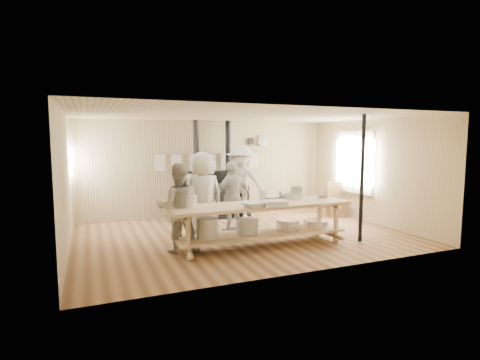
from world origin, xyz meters
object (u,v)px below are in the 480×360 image
object	(u,v)px
stove	(213,198)
roasting_pan	(275,203)
cook_left	(179,208)
cook_right	(233,197)
cook_far_left	(208,199)
cook_by_window	(241,182)
cook_center	(202,196)
prep_table	(261,220)
chair	(336,206)

from	to	relation	value
stove	roasting_pan	distance (m)	3.37
stove	roasting_pan	bearing A→B (deg)	-87.71
cook_left	cook_right	size ratio (longest dim) A/B	1.03
stove	roasting_pan	world-z (taller)	stove
stove	cook_far_left	xyz separation A→B (m)	(-0.73, -1.91, 0.31)
cook_right	cook_by_window	bearing A→B (deg)	-132.48
cook_far_left	cook_by_window	xyz separation A→B (m)	(1.34, 1.43, 0.15)
roasting_pan	cook_left	bearing A→B (deg)	160.86
cook_far_left	cook_center	world-z (taller)	cook_center
cook_right	cook_by_window	world-z (taller)	cook_by_window
prep_table	cook_left	distance (m)	1.62
cook_far_left	chair	world-z (taller)	cook_far_left
cook_left	cook_right	distance (m)	1.75
cook_right	chair	bearing A→B (deg)	176.98
prep_table	cook_by_window	world-z (taller)	cook_by_window
cook_center	roasting_pan	bearing A→B (deg)	127.46
cook_left	cook_by_window	world-z (taller)	cook_by_window
prep_table	cook_right	xyz separation A→B (m)	(-0.11, 1.24, 0.29)
cook_left	cook_right	xyz separation A→B (m)	(1.46, 0.98, -0.03)
cook_far_left	cook_left	size ratio (longest dim) A/B	0.99
prep_table	cook_far_left	world-z (taller)	cook_far_left
stove	chair	bearing A→B (deg)	-20.52
cook_by_window	roasting_pan	xyz separation A→B (m)	(-0.48, -2.87, -0.08)
cook_right	roasting_pan	world-z (taller)	cook_right
prep_table	cook_by_window	xyz separation A→B (m)	(0.61, 2.54, 0.46)
roasting_pan	prep_table	bearing A→B (deg)	112.42
cook_right	stove	bearing A→B (deg)	-106.97
stove	cook_right	world-z (taller)	stove
prep_table	roasting_pan	world-z (taller)	roasting_pan
prep_table	cook_center	xyz separation A→B (m)	(-0.91, 0.93, 0.40)
stove	prep_table	size ratio (longest dim) A/B	0.72
prep_table	cook_far_left	bearing A→B (deg)	123.46
cook_far_left	roasting_pan	size ratio (longest dim) A/B	3.71
cook_far_left	cook_by_window	world-z (taller)	cook_by_window
cook_center	cook_far_left	bearing A→B (deg)	-138.23
cook_left	roasting_pan	world-z (taller)	cook_left
cook_right	cook_center	bearing A→B (deg)	7.80
cook_left	chair	size ratio (longest dim) A/B	1.79
cook_far_left	cook_by_window	bearing A→B (deg)	-163.55
stove	chair	xyz separation A→B (m)	(3.16, -1.18, -0.25)
cook_right	cook_left	bearing A→B (deg)	20.57
prep_table	chair	bearing A→B (deg)	30.10
cook_by_window	chair	distance (m)	2.74
cook_left	cook_center	bearing A→B (deg)	-122.81
cook_left	chair	xyz separation A→B (m)	(4.73, 1.57, -0.56)
roasting_pan	cook_right	bearing A→B (deg)	98.98
cook_right	roasting_pan	size ratio (longest dim) A/B	3.61
cook_center	cook_by_window	world-z (taller)	cook_by_window
cook_center	prep_table	bearing A→B (deg)	132.13
cook_by_window	roasting_pan	size ratio (longest dim) A/B	4.37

